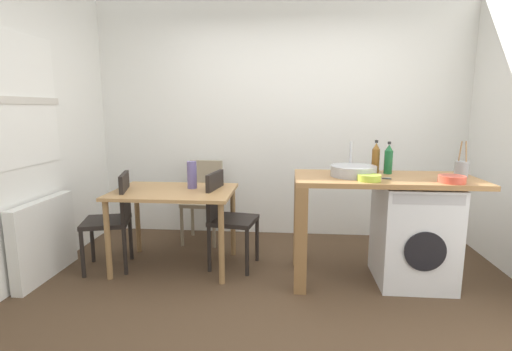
# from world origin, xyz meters

# --- Properties ---
(ground_plane) EXTENTS (5.46, 5.46, 0.00)m
(ground_plane) POSITION_xyz_m (0.00, 0.00, 0.00)
(ground_plane) COLOR #4C3826
(wall_back) EXTENTS (4.60, 0.10, 2.70)m
(wall_back) POSITION_xyz_m (0.00, 1.75, 1.35)
(wall_back) COLOR white
(wall_back) RESTS_ON ground_plane
(radiator) EXTENTS (0.10, 0.80, 0.70)m
(radiator) POSITION_xyz_m (-2.02, 0.30, 0.35)
(radiator) COLOR white
(radiator) RESTS_ON ground_plane
(dining_table) EXTENTS (1.10, 0.76, 0.74)m
(dining_table) POSITION_xyz_m (-0.94, 0.63, 0.64)
(dining_table) COLOR tan
(dining_table) RESTS_ON ground_plane
(chair_person_seat) EXTENTS (0.49, 0.49, 0.90)m
(chair_person_seat) POSITION_xyz_m (-1.49, 0.55, 0.51)
(chair_person_seat) COLOR black
(chair_person_seat) RESTS_ON ground_plane
(chair_opposite) EXTENTS (0.46, 0.46, 0.90)m
(chair_opposite) POSITION_xyz_m (-0.46, 0.69, 0.51)
(chair_opposite) COLOR black
(chair_opposite) RESTS_ON ground_plane
(chair_spare_by_wall) EXTENTS (0.43, 0.43, 0.90)m
(chair_spare_by_wall) POSITION_xyz_m (-0.83, 1.40, 0.51)
(chair_spare_by_wall) COLOR gray
(chair_spare_by_wall) RESTS_ON ground_plane
(kitchen_counter) EXTENTS (1.50, 0.68, 0.92)m
(kitchen_counter) POSITION_xyz_m (0.71, 0.49, 0.76)
(kitchen_counter) COLOR #9E7042
(kitchen_counter) RESTS_ON ground_plane
(washing_machine) EXTENTS (0.60, 0.61, 0.86)m
(washing_machine) POSITION_xyz_m (1.19, 0.49, 0.43)
(washing_machine) COLOR silver
(washing_machine) RESTS_ON ground_plane
(sink_basin) EXTENTS (0.38, 0.38, 0.09)m
(sink_basin) POSITION_xyz_m (0.66, 0.49, 0.97)
(sink_basin) COLOR #9EA0A5
(sink_basin) RESTS_ON kitchen_counter
(tap) EXTENTS (0.02, 0.02, 0.28)m
(tap) POSITION_xyz_m (0.66, 0.67, 1.06)
(tap) COLOR #B2B2B7
(tap) RESTS_ON kitchen_counter
(bottle_tall_green) EXTENTS (0.07, 0.07, 0.29)m
(bottle_tall_green) POSITION_xyz_m (0.89, 0.71, 1.05)
(bottle_tall_green) COLOR brown
(bottle_tall_green) RESTS_ON kitchen_counter
(bottle_squat_brown) EXTENTS (0.07, 0.07, 0.28)m
(bottle_squat_brown) POSITION_xyz_m (0.98, 0.65, 1.05)
(bottle_squat_brown) COLOR #19592D
(bottle_squat_brown) RESTS_ON kitchen_counter
(mixing_bowl) EXTENTS (0.19, 0.19, 0.05)m
(mixing_bowl) POSITION_xyz_m (0.75, 0.29, 0.95)
(mixing_bowl) COLOR #A8C63D
(mixing_bowl) RESTS_ON kitchen_counter
(utensil_crock) EXTENTS (0.11, 0.11, 0.30)m
(utensil_crock) POSITION_xyz_m (1.55, 0.54, 0.99)
(utensil_crock) COLOR gray
(utensil_crock) RESTS_ON kitchen_counter
(colander) EXTENTS (0.20, 0.20, 0.06)m
(colander) POSITION_xyz_m (1.37, 0.27, 0.95)
(colander) COLOR #D84C38
(colander) RESTS_ON kitchen_counter
(vase) EXTENTS (0.09, 0.09, 0.26)m
(vase) POSITION_xyz_m (-0.79, 0.73, 0.87)
(vase) COLOR slate
(vase) RESTS_ON dining_table
(scissors) EXTENTS (0.15, 0.06, 0.01)m
(scissors) POSITION_xyz_m (0.87, 0.39, 0.92)
(scissors) COLOR #B2B2B7
(scissors) RESTS_ON kitchen_counter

